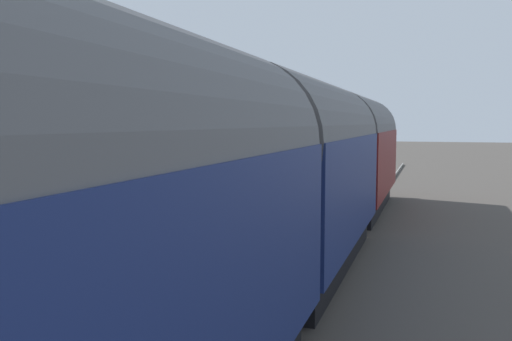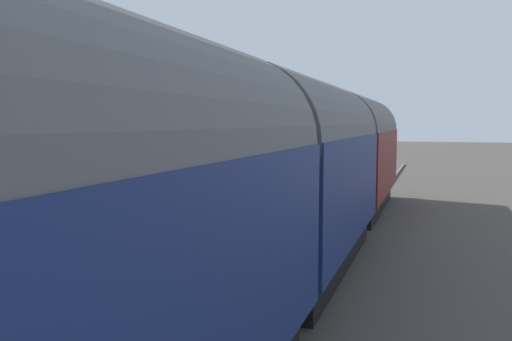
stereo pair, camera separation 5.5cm
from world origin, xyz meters
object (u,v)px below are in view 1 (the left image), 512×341
object	(u,v)px
station_building	(81,162)
station_sign_board	(110,193)
bench_platform_end	(284,167)
bench_near_building	(256,175)
planter_under_sign	(222,163)
planter_bench_left	(306,167)
planter_edge_near	(222,178)
train	(301,170)
bench_by_lamp	(298,163)
planter_by_door	(307,172)

from	to	relation	value
station_building	station_sign_board	bearing A→B (deg)	-136.53
bench_platform_end	bench_near_building	size ratio (longest dim) A/B	0.99
planter_under_sign	station_sign_board	world-z (taller)	station_sign_board
planter_bench_left	planter_under_sign	bearing A→B (deg)	80.62
bench_platform_end	station_sign_board	distance (m)	14.84
planter_bench_left	planter_under_sign	distance (m)	4.51
bench_platform_end	bench_near_building	distance (m)	3.89
planter_bench_left	planter_under_sign	world-z (taller)	planter_under_sign
planter_bench_left	planter_edge_near	world-z (taller)	planter_bench_left
planter_under_sign	station_sign_board	distance (m)	16.68
planter_under_sign	bench_near_building	bearing A→B (deg)	-146.11
station_building	planter_bench_left	world-z (taller)	station_building
bench_near_building	planter_edge_near	size ratio (longest dim) A/B	1.43
planter_edge_near	train	bearing A→B (deg)	-147.40
planter_bench_left	station_sign_board	size ratio (longest dim) A/B	0.53
planter_bench_left	station_sign_board	distance (m)	15.42
planter_bench_left	bench_by_lamp	bearing A→B (deg)	22.77
bench_platform_end	station_sign_board	world-z (taller)	station_sign_board
bench_near_building	planter_under_sign	xyz separation A→B (m)	(5.21, 3.50, 0.00)
planter_by_door	planter_under_sign	xyz separation A→B (m)	(1.54, 4.68, 0.17)
station_sign_board	planter_under_sign	bearing A→B (deg)	14.54
station_building	bench_by_lamp	size ratio (longest dim) A/B	5.46
bench_platform_end	planter_by_door	xyz separation A→B (m)	(-0.21, -1.12, -0.17)
station_building	planter_edge_near	distance (m)	8.51
station_sign_board	bench_near_building	bearing A→B (deg)	3.59
station_sign_board	bench_by_lamp	bearing A→B (deg)	2.22
train	planter_edge_near	bearing A→B (deg)	32.60
station_building	station_sign_board	size ratio (longest dim) A/B	4.92
planter_under_sign	planter_by_door	bearing A→B (deg)	-108.20
planter_by_door	station_building	bearing A→B (deg)	164.07
bench_platform_end	planter_bench_left	size ratio (longest dim) A/B	1.68
planter_by_door	planter_under_sign	world-z (taller)	planter_under_sign
bench_near_building	bench_platform_end	bearing A→B (deg)	-0.96
planter_by_door	planter_edge_near	distance (m)	4.23
planter_edge_near	station_sign_board	distance (m)	11.64
train	planter_edge_near	xyz separation A→B (m)	(8.07, 5.16, -1.15)
planter_by_door	station_sign_board	size ratio (longest dim) A/B	0.63
planter_by_door	bench_platform_end	bearing A→B (deg)	79.10
station_building	station_sign_board	world-z (taller)	station_building
station_building	planter_bench_left	distance (m)	12.84
planter_edge_near	station_building	bearing A→B (deg)	176.20
bench_near_building	planter_bench_left	world-z (taller)	bench_near_building
planter_under_sign	planter_bench_left	bearing A→B (deg)	-99.38
train	planter_bench_left	size ratio (longest dim) A/B	29.89
bench_platform_end	planter_by_door	distance (m)	1.15
bench_platform_end	planter_bench_left	world-z (taller)	bench_platform_end
station_sign_board	planter_bench_left	bearing A→B (deg)	-1.00
bench_by_lamp	station_sign_board	bearing A→B (deg)	-177.78
bench_platform_end	planter_edge_near	xyz separation A→B (m)	(-3.43, 1.64, -0.21)
planter_under_sign	station_sign_board	bearing A→B (deg)	-165.46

